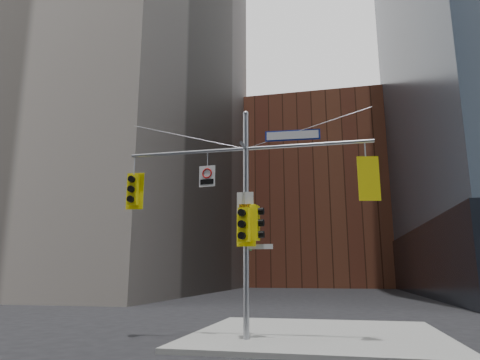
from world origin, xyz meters
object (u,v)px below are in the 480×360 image
at_px(signal_assembly, 246,197).
at_px(traffic_light_west_arm, 133,190).
at_px(traffic_light_pole_side, 256,223).
at_px(street_sign_blade, 292,135).
at_px(regulatory_sign_arm, 207,175).
at_px(traffic_light_pole_front, 244,225).
at_px(traffic_light_east_arm, 367,180).

bearing_deg(signal_assembly, traffic_light_west_arm, 179.81).
bearing_deg(traffic_light_west_arm, traffic_light_pole_side, -5.19).
distance_m(street_sign_blade, regulatory_sign_arm, 3.04).
bearing_deg(traffic_light_pole_side, traffic_light_west_arm, 92.73).
xyz_separation_m(traffic_light_pole_side, street_sign_blade, (1.20, -0.00, 2.77)).
xyz_separation_m(signal_assembly, traffic_light_pole_side, (0.33, 0.00, -0.83)).
xyz_separation_m(signal_assembly, traffic_light_west_arm, (-3.89, 0.01, 0.38)).
bearing_deg(traffic_light_pole_front, traffic_light_west_arm, -175.26).
bearing_deg(street_sign_blade, traffic_light_east_arm, -3.57).
xyz_separation_m(traffic_light_east_arm, street_sign_blade, (-2.19, 0.00, 1.55)).
height_order(traffic_light_west_arm, street_sign_blade, street_sign_blade).
bearing_deg(regulatory_sign_arm, traffic_light_west_arm, -174.22).
bearing_deg(signal_assembly, traffic_light_pole_side, 0.85).
xyz_separation_m(traffic_light_pole_side, regulatory_sign_arm, (-1.61, -0.03, 1.59)).
height_order(traffic_light_pole_side, regulatory_sign_arm, regulatory_sign_arm).
xyz_separation_m(traffic_light_east_arm, traffic_light_pole_front, (-3.71, -0.27, -1.29)).
height_order(signal_assembly, traffic_light_pole_front, signal_assembly).
bearing_deg(traffic_light_pole_front, regulatory_sign_arm, 178.01).
relative_size(signal_assembly, regulatory_sign_arm, 11.48).
xyz_separation_m(signal_assembly, regulatory_sign_arm, (-1.29, -0.02, 0.75)).
bearing_deg(traffic_light_pole_side, regulatory_sign_arm, 93.73).
height_order(street_sign_blade, regulatory_sign_arm, street_sign_blade).
xyz_separation_m(traffic_light_west_arm, traffic_light_east_arm, (7.61, -0.01, -0.00)).
bearing_deg(regulatory_sign_arm, traffic_light_pole_side, 7.40).
xyz_separation_m(traffic_light_west_arm, traffic_light_pole_front, (3.90, -0.28, -1.29)).
distance_m(traffic_light_west_arm, traffic_light_east_arm, 7.61).
xyz_separation_m(traffic_light_west_arm, street_sign_blade, (5.42, -0.01, 1.55)).
height_order(traffic_light_west_arm, traffic_light_pole_front, traffic_light_west_arm).
height_order(traffic_light_east_arm, traffic_light_pole_side, traffic_light_east_arm).
bearing_deg(traffic_light_west_arm, regulatory_sign_arm, -5.81).
relative_size(signal_assembly, traffic_light_east_arm, 5.99).
relative_size(traffic_light_pole_front, regulatory_sign_arm, 1.85).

